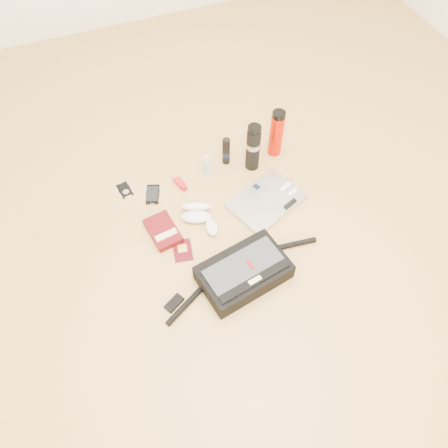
% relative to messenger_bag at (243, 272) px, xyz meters
% --- Properties ---
extents(ground, '(4.00, 4.00, 0.00)m').
position_rel_messenger_bag_xyz_m(ground, '(0.05, 0.21, -0.05)').
color(ground, tan).
rests_on(ground, ground).
extents(messenger_bag, '(0.80, 0.31, 0.11)m').
position_rel_messenger_bag_xyz_m(messenger_bag, '(0.00, 0.00, 0.00)').
color(messenger_bag, black).
rests_on(messenger_bag, ground).
extents(laptop, '(0.43, 0.36, 0.03)m').
position_rel_messenger_bag_xyz_m(laptop, '(0.28, 0.36, -0.04)').
color(laptop, '#B1B0B3').
rests_on(laptop, ground).
extents(book, '(0.16, 0.21, 0.04)m').
position_rel_messenger_bag_xyz_m(book, '(-0.27, 0.37, -0.03)').
color(book, '#4C090D').
rests_on(book, ground).
extents(passport, '(0.11, 0.14, 0.01)m').
position_rel_messenger_bag_xyz_m(passport, '(-0.21, 0.24, -0.05)').
color(passport, '#43060F').
rests_on(passport, ground).
extents(mouse, '(0.08, 0.11, 0.03)m').
position_rel_messenger_bag_xyz_m(mouse, '(-0.04, 0.30, -0.03)').
color(mouse, silver).
rests_on(mouse, ground).
extents(sunglasses_case, '(0.19, 0.17, 0.09)m').
position_rel_messenger_bag_xyz_m(sunglasses_case, '(-0.08, 0.41, -0.02)').
color(sunglasses_case, silver).
rests_on(sunglasses_case, ground).
extents(ipod, '(0.10, 0.11, 0.01)m').
position_rel_messenger_bag_xyz_m(ipod, '(-0.38, 0.70, -0.05)').
color(ipod, black).
rests_on(ipod, ground).
extents(phone, '(0.13, 0.14, 0.01)m').
position_rel_messenger_bag_xyz_m(phone, '(-0.25, 0.61, -0.04)').
color(phone, black).
rests_on(phone, ground).
extents(inhaler, '(0.06, 0.12, 0.03)m').
position_rel_messenger_bag_xyz_m(inhaler, '(-0.10, 0.63, -0.04)').
color(inhaler, '#AC1820').
rests_on(inhaler, ground).
extents(spray_bottle, '(0.04, 0.04, 0.13)m').
position_rel_messenger_bag_xyz_m(spray_bottle, '(0.07, 0.65, 0.01)').
color(spray_bottle, '#98BDCC').
rests_on(spray_bottle, ground).
extents(aerosol_can, '(0.06, 0.06, 0.18)m').
position_rel_messenger_bag_xyz_m(aerosol_can, '(0.19, 0.69, 0.04)').
color(aerosol_can, black).
rests_on(aerosol_can, ground).
extents(thermos_black, '(0.08, 0.08, 0.29)m').
position_rel_messenger_bag_xyz_m(thermos_black, '(0.31, 0.61, 0.09)').
color(thermos_black, black).
rests_on(thermos_black, ground).
extents(thermos_red, '(0.10, 0.10, 0.28)m').
position_rel_messenger_bag_xyz_m(thermos_red, '(0.47, 0.66, 0.09)').
color(thermos_red, '#BA1100').
rests_on(thermos_red, ground).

